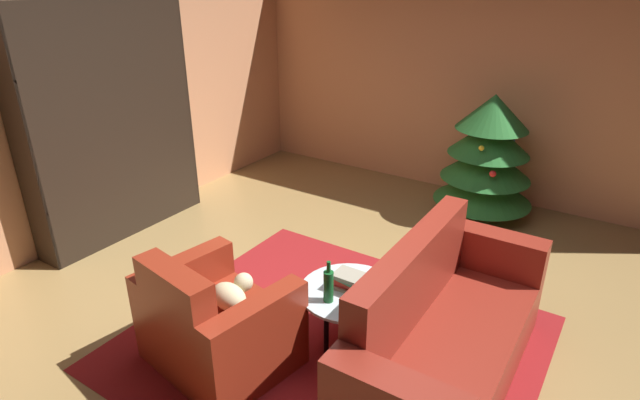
{
  "coord_description": "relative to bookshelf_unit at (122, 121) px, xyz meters",
  "views": [
    {
      "loc": [
        1.66,
        -2.8,
        2.46
      ],
      "look_at": [
        -0.17,
        0.02,
        0.94
      ],
      "focal_mm": 28.8,
      "sensor_mm": 36.0,
      "label": 1
    }
  ],
  "objects": [
    {
      "name": "bottle_on_table",
      "position": [
        2.75,
        -0.61,
        -0.54
      ],
      "size": [
        0.07,
        0.07,
        0.3
      ],
      "color": "#155121",
      "rests_on": "coffee_table"
    },
    {
      "name": "coffee_table",
      "position": [
        2.82,
        -0.43,
        -0.7
      ],
      "size": [
        0.71,
        0.71,
        0.46
      ],
      "color": "black",
      "rests_on": "ground"
    },
    {
      "name": "wall_back",
      "position": [
        2.58,
        2.79,
        0.26
      ],
      "size": [
        5.68,
        0.06,
        2.76
      ],
      "primitive_type": "cube",
      "color": "tan",
      "rests_on": "ground"
    },
    {
      "name": "armchair_red",
      "position": [
        2.16,
        -1.06,
        -0.82
      ],
      "size": [
        1.03,
        0.9,
        0.85
      ],
      "color": "maroon",
      "rests_on": "ground"
    },
    {
      "name": "area_rug",
      "position": [
        2.7,
        -0.48,
        -1.12
      ],
      "size": [
        2.73,
        2.46,
        0.01
      ],
      "primitive_type": "cube",
      "color": "maroon",
      "rests_on": "ground"
    },
    {
      "name": "ground_plane",
      "position": [
        2.58,
        -0.19,
        -1.12
      ],
      "size": [
        7.09,
        7.09,
        0.0
      ],
      "primitive_type": "plane",
      "color": "olive"
    },
    {
      "name": "wall_left",
      "position": [
        -0.23,
        -0.19,
        0.26
      ],
      "size": [
        0.06,
        6.03,
        2.76
      ],
      "primitive_type": "cube",
      "color": "tan",
      "rests_on": "ground"
    },
    {
      "name": "couch_red",
      "position": [
        3.49,
        -0.43,
        -0.79
      ],
      "size": [
        0.74,
        1.9,
        0.98
      ],
      "color": "maroon",
      "rests_on": "ground"
    },
    {
      "name": "book_stack_on_table",
      "position": [
        2.79,
        -0.42,
        -0.6
      ],
      "size": [
        0.21,
        0.17,
        0.12
      ],
      "color": "gray",
      "rests_on": "coffee_table"
    },
    {
      "name": "bookshelf_unit",
      "position": [
        0.0,
        0.0,
        0.0
      ],
      "size": [
        0.33,
        1.74,
        2.25
      ],
      "color": "black",
      "rests_on": "ground"
    },
    {
      "name": "decorated_tree",
      "position": [
        2.94,
        2.23,
        -0.45
      ],
      "size": [
        1.03,
        1.03,
        1.32
      ],
      "color": "brown",
      "rests_on": "ground"
    }
  ]
}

